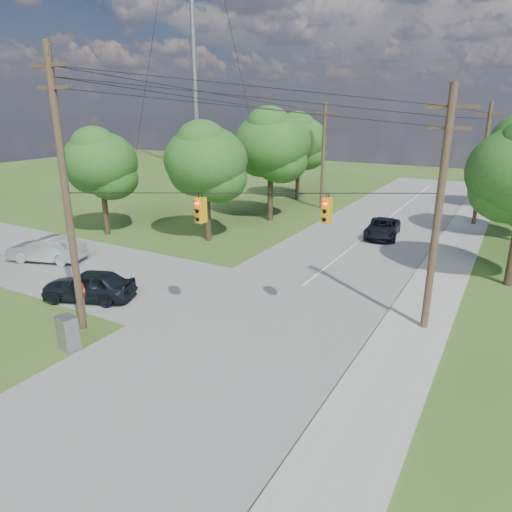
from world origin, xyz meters
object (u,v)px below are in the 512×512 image
Objects in this scene: pole_north_e at (483,164)px; car_cross_silver at (46,249)px; pole_ne at (438,211)px; pole_north_w at (323,156)px; pole_sw at (66,192)px; car_main_north at (383,228)px; car_cross_dark at (89,285)px; do_not_enter_sign at (83,294)px; control_cabinet at (68,333)px.

pole_north_e is 2.04× the size of car_cross_silver.
pole_ne reaches higher than pole_north_e.
car_cross_silver is (-9.16, -24.29, -4.29)m from pole_north_w.
pole_sw is 2.40× the size of car_main_north.
pole_north_w is 2.13× the size of car_cross_dark.
pole_north_w is 29.54m from do_not_enter_sign.
pole_sw reaches higher than pole_ne.
car_cross_silver is at bearing -133.51° from pole_north_e.
car_cross_dark is 3.15× the size of control_cabinet.
car_main_north is at bearing 93.65° from do_not_enter_sign.
car_cross_silver is (-23.06, -2.29, -4.63)m from pole_ne.
pole_sw is 23.92m from car_main_north.
car_main_north is at bearing 111.86° from pole_ne.
pole_sw reaches higher than control_cabinet.
pole_sw is 4.70m from do_not_enter_sign.
pole_sw is 6.27m from car_cross_dark.
control_cabinet is (-12.40, -31.22, -4.38)m from pole_north_e.
pole_ne is 16.17m from car_main_north.
pole_sw is 12.19m from car_cross_silver.
pole_ne is 1.05× the size of pole_north_e.
pole_north_e is 2.13× the size of car_cross_dark.
pole_ne reaches higher than do_not_enter_sign.
car_cross_dark is 21.99m from car_main_north.
pole_ne is at bearing 29.38° from pole_sw.
car_cross_dark is 0.94× the size of car_main_north.
pole_north_w is (-13.90, 22.00, -0.34)m from pole_ne.
car_cross_silver reaches higher than control_cabinet.
pole_north_w is at bearing 114.14° from do_not_enter_sign.
pole_north_e and pole_north_w have the same top height.
pole_ne is 22.00m from pole_north_e.
car_cross_dark is at bearing -119.93° from pole_north_e.
pole_ne is at bearing -75.69° from car_main_north.
pole_sw reaches higher than pole_north_w.
do_not_enter_sign is at bearing -114.89° from pole_north_e.
pole_north_w is at bearing 104.46° from control_cabinet.
pole_north_e is (-0.00, 22.00, -0.34)m from pole_ne.
pole_sw is 32.55m from pole_north_e.
pole_north_e is at bearing 45.48° from car_main_north.
car_main_north is (7.74, 21.95, -5.50)m from pole_sw.
pole_ne is 16.16m from control_cabinet.
car_cross_silver is 12.72m from control_cabinet.
car_cross_dark is 5.15m from control_cabinet.
car_main_north is 2.39× the size of do_not_enter_sign.
car_cross_silver is 2.34× the size of do_not_enter_sign.
do_not_enter_sign is at bearing -89.42° from pole_north_w.
control_cabinet reaches higher than car_main_north.
control_cabinet is at bearing -113.29° from car_main_north.
pole_sw is 2.45× the size of car_cross_silver.
pole_sw is at bearing 21.16° from car_cross_dark.
do_not_enter_sign is at bearing -151.73° from pole_ne.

